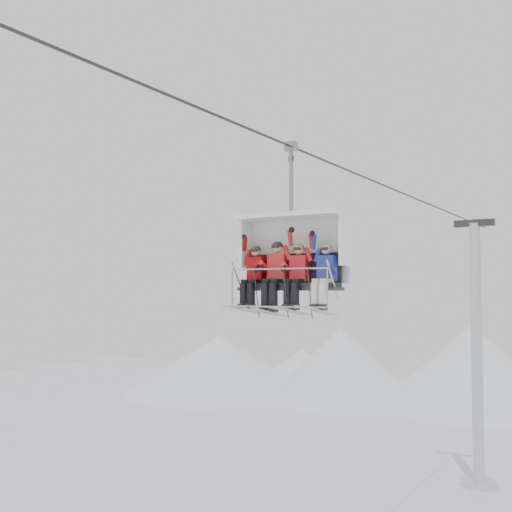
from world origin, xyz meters
The scene contains 8 objects.
ridgeline centered at (-1.58, 42.05, 2.84)m, with size 72.00×21.00×7.00m.
lift_tower_right centered at (0.00, 22.00, 5.78)m, with size 2.00×1.80×13.48m.
haul_cable centered at (0.00, 0.00, 13.30)m, with size 0.06×0.06×50.00m, color #303035.
chairlift_carrier centered at (0.00, 1.80, 10.75)m, with size 2.72×1.17×3.98m.
skier_far_left centered at (-0.93, 1.48, 10.22)m, with size 0.42×1.69×1.66m.
skier_center_left centered at (-0.32, 1.49, 10.26)m, with size 0.46×1.69×1.79m.
skier_center_right centered at (0.26, 1.48, 10.22)m, with size 0.42×1.69×1.66m.
skier_far_right centered at (0.96, 1.48, 10.21)m, with size 0.41×1.69×1.63m.
Camera 1 is at (7.09, -11.93, 9.81)m, focal length 45.00 mm.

